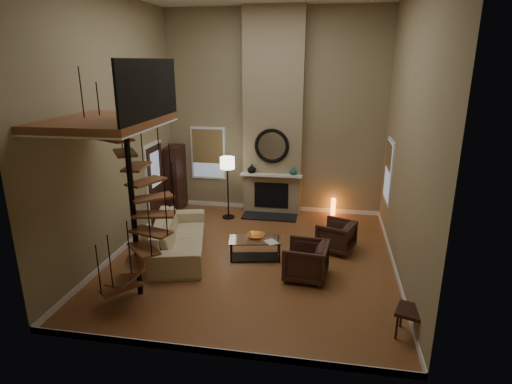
% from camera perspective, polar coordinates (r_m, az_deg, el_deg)
% --- Properties ---
extents(ground, '(6.00, 6.50, 0.01)m').
position_cam_1_polar(ground, '(9.37, -0.43, -8.95)').
color(ground, '#9C6032').
rests_on(ground, ground).
extents(back_wall, '(6.00, 0.02, 5.50)m').
position_cam_1_polar(back_wall, '(11.70, 2.47, 10.46)').
color(back_wall, '#90825D').
rests_on(back_wall, ground).
extents(front_wall, '(6.00, 0.02, 5.50)m').
position_cam_1_polar(front_wall, '(5.42, -6.73, 2.31)').
color(front_wall, '#90825D').
rests_on(front_wall, ground).
extents(left_wall, '(0.02, 6.50, 5.50)m').
position_cam_1_polar(left_wall, '(9.53, -18.70, 8.01)').
color(left_wall, '#90825D').
rests_on(left_wall, ground).
extents(right_wall, '(0.02, 6.50, 5.50)m').
position_cam_1_polar(right_wall, '(8.51, 19.97, 6.86)').
color(right_wall, '#90825D').
rests_on(right_wall, ground).
extents(baseboard_back, '(6.00, 0.02, 0.12)m').
position_cam_1_polar(baseboard_back, '(12.30, 2.30, -2.08)').
color(baseboard_back, white).
rests_on(baseboard_back, ground).
extents(baseboard_front, '(6.00, 0.02, 0.12)m').
position_cam_1_polar(baseboard_front, '(6.65, -5.84, -20.66)').
color(baseboard_front, white).
rests_on(baseboard_front, ground).
extents(baseboard_left, '(0.02, 6.50, 0.12)m').
position_cam_1_polar(baseboard_left, '(10.27, -17.20, -6.95)').
color(baseboard_left, white).
rests_on(baseboard_left, ground).
extents(baseboard_right, '(0.02, 6.50, 0.12)m').
position_cam_1_polar(baseboard_right, '(9.33, 18.21, -9.57)').
color(baseboard_right, white).
rests_on(baseboard_right, ground).
extents(chimney_breast, '(1.60, 0.38, 5.50)m').
position_cam_1_polar(chimney_breast, '(11.51, 2.34, 10.35)').
color(chimney_breast, '#907F5D').
rests_on(chimney_breast, ground).
extents(hearth, '(1.50, 0.60, 0.04)m').
position_cam_1_polar(hearth, '(11.69, 1.85, -3.34)').
color(hearth, black).
rests_on(hearth, ground).
extents(firebox, '(0.95, 0.02, 0.72)m').
position_cam_1_polar(firebox, '(11.79, 2.08, -0.44)').
color(firebox, black).
rests_on(firebox, chimney_breast).
extents(mantel, '(1.70, 0.18, 0.06)m').
position_cam_1_polar(mantel, '(11.54, 2.06, 2.28)').
color(mantel, white).
rests_on(mantel, chimney_breast).
extents(mirror_frame, '(0.94, 0.10, 0.94)m').
position_cam_1_polar(mirror_frame, '(11.42, 2.14, 6.24)').
color(mirror_frame, black).
rests_on(mirror_frame, chimney_breast).
extents(mirror_disc, '(0.80, 0.01, 0.80)m').
position_cam_1_polar(mirror_disc, '(11.43, 2.15, 6.25)').
color(mirror_disc, white).
rests_on(mirror_disc, chimney_breast).
extents(vase_left, '(0.24, 0.24, 0.25)m').
position_cam_1_polar(vase_left, '(11.63, -0.60, 3.19)').
color(vase_left, black).
rests_on(vase_left, mantel).
extents(vase_right, '(0.20, 0.20, 0.21)m').
position_cam_1_polar(vase_right, '(11.48, 5.06, 2.84)').
color(vase_right, '#185751').
rests_on(vase_right, mantel).
extents(window_back, '(1.02, 0.06, 1.52)m').
position_cam_1_polar(window_back, '(12.25, -6.50, 5.33)').
color(window_back, white).
rests_on(window_back, back_wall).
extents(window_right, '(0.06, 1.02, 1.52)m').
position_cam_1_polar(window_right, '(10.66, 17.52, 2.86)').
color(window_right, white).
rests_on(window_right, right_wall).
extents(entry_door, '(0.10, 1.05, 2.16)m').
position_cam_1_polar(entry_door, '(11.44, -13.48, 1.15)').
color(entry_door, white).
rests_on(entry_door, ground).
extents(loft, '(1.70, 2.20, 1.09)m').
position_cam_1_polar(loft, '(7.44, -19.05, 9.38)').
color(loft, brown).
rests_on(loft, left_wall).
extents(spiral_stair, '(1.47, 1.47, 4.06)m').
position_cam_1_polar(spiral_stair, '(7.64, -16.23, -1.39)').
color(spiral_stair, black).
rests_on(spiral_stair, ground).
extents(hutch, '(0.38, 0.80, 1.80)m').
position_cam_1_polar(hutch, '(12.31, -10.80, 1.97)').
color(hutch, black).
rests_on(hutch, ground).
extents(sofa, '(1.73, 2.88, 0.79)m').
position_cam_1_polar(sofa, '(9.63, -10.39, -5.88)').
color(sofa, tan).
rests_on(sofa, ground).
extents(armchair_near, '(0.97, 0.96, 0.69)m').
position_cam_1_polar(armchair_near, '(9.73, 11.15, -5.96)').
color(armchair_near, '#3F241D').
rests_on(armchair_near, ground).
extents(armchair_far, '(0.92, 0.90, 0.76)m').
position_cam_1_polar(armchair_far, '(8.50, 7.27, -9.32)').
color(armchair_far, '#3F241D').
rests_on(armchair_far, ground).
extents(coffee_table, '(1.21, 0.77, 0.44)m').
position_cam_1_polar(coffee_table, '(9.25, -0.12, -7.34)').
color(coffee_table, silver).
rests_on(coffee_table, ground).
extents(bowl, '(0.39, 0.39, 0.10)m').
position_cam_1_polar(bowl, '(9.21, -0.07, -6.01)').
color(bowl, orange).
rests_on(bowl, coffee_table).
extents(book, '(0.36, 0.37, 0.03)m').
position_cam_1_polar(book, '(8.99, 1.92, -6.86)').
color(book, gray).
rests_on(book, coffee_table).
extents(floor_lamp, '(0.39, 0.39, 1.70)m').
position_cam_1_polar(floor_lamp, '(11.28, -3.88, 3.28)').
color(floor_lamp, black).
rests_on(floor_lamp, ground).
extents(accent_lamp, '(0.13, 0.13, 0.47)m').
position_cam_1_polar(accent_lamp, '(11.96, 10.39, -1.97)').
color(accent_lamp, orange).
rests_on(accent_lamp, ground).
extents(side_chair, '(0.59, 0.59, 0.98)m').
position_cam_1_polar(side_chair, '(7.13, 21.20, -14.45)').
color(side_chair, black).
rests_on(side_chair, ground).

